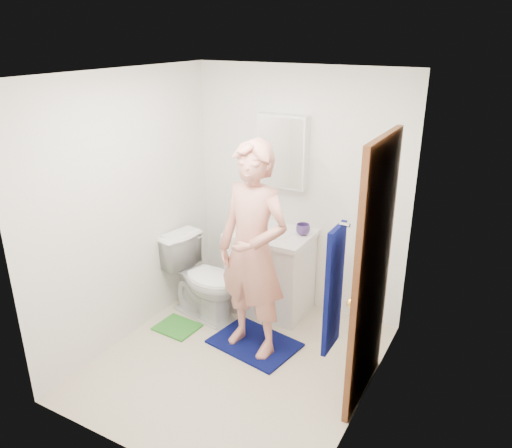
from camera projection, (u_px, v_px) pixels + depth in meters
The scene contains 22 objects.
floor at pixel (237, 361), 4.34m from camera, with size 2.20×2.40×0.02m, color beige.
ceiling at pixel (232, 72), 3.45m from camera, with size 2.20×2.40×0.02m, color white.
wall_back at pixel (299, 192), 4.88m from camera, with size 2.20×0.02×2.40m, color white.
wall_front at pixel (127, 302), 2.91m from camera, with size 2.20×0.02×2.40m, color white.
wall_left at pixel (127, 210), 4.40m from camera, with size 0.02×2.40×2.40m, color white.
wall_right at pixel (374, 263), 3.39m from camera, with size 0.02×2.40×2.40m, color white.
vanity_cabinet at pixel (271, 273), 5.00m from camera, with size 0.75×0.55×0.80m, color white.
countertop at pixel (271, 234), 4.84m from camera, with size 0.79×0.59×0.05m, color white.
sink_basin at pixel (271, 233), 4.84m from camera, with size 0.40×0.40×0.03m, color white.
faucet at pixel (279, 220), 4.96m from camera, with size 0.03×0.03×0.12m, color silver.
medicine_cabinet at pixel (283, 151), 4.75m from camera, with size 0.50×0.12×0.70m, color white.
mirror_panel at pixel (280, 153), 4.70m from camera, with size 0.46×0.01×0.66m, color white.
door at pixel (372, 276), 3.60m from camera, with size 0.05×0.80×2.05m, color brown.
door_knob at pixel (351, 303), 3.39m from camera, with size 0.07×0.07×0.07m, color gold.
towel at pixel (334, 289), 2.95m from camera, with size 0.03×0.24×0.80m, color #080E4D.
towel_hook at pixel (345, 225), 2.78m from camera, with size 0.02×0.02×0.06m, color silver.
toilet at pixel (203, 278), 4.89m from camera, with size 0.45×0.80×0.81m, color white.
bath_mat at pixel (255, 343), 4.55m from camera, with size 0.75×0.54×0.02m, color #080E4D.
green_rug at pixel (177, 327), 4.80m from camera, with size 0.39×0.33×0.02m, color #378F2F.
soap_dispenser at pixel (247, 219), 4.88m from camera, with size 0.10×0.10×0.21m, color #AD5450.
toothbrush_cup at pixel (303, 229), 4.76m from camera, with size 0.14×0.14×0.11m, color #4F397E.
man at pixel (253, 251), 4.15m from camera, with size 0.68×0.45×1.87m, color tan.
Camera 1 is at (1.89, -3.07, 2.69)m, focal length 35.00 mm.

